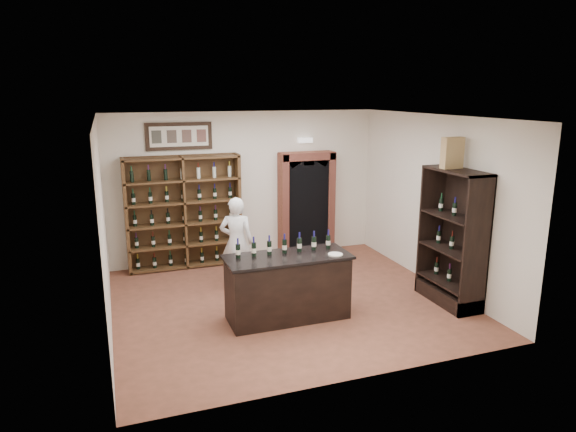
% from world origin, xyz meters
% --- Properties ---
extents(floor, '(5.50, 5.50, 0.00)m').
position_xyz_m(floor, '(0.00, 0.00, 0.00)').
color(floor, brown).
rests_on(floor, ground).
extents(ceiling, '(5.50, 5.50, 0.00)m').
position_xyz_m(ceiling, '(0.00, 0.00, 3.00)').
color(ceiling, white).
rests_on(ceiling, wall_back).
extents(wall_back, '(5.50, 0.04, 3.00)m').
position_xyz_m(wall_back, '(0.00, 2.50, 1.50)').
color(wall_back, silver).
rests_on(wall_back, ground).
extents(wall_left, '(0.04, 5.00, 3.00)m').
position_xyz_m(wall_left, '(-2.75, 0.00, 1.50)').
color(wall_left, silver).
rests_on(wall_left, ground).
extents(wall_right, '(0.04, 5.00, 3.00)m').
position_xyz_m(wall_right, '(2.75, 0.00, 1.50)').
color(wall_right, silver).
rests_on(wall_right, ground).
extents(wine_shelf, '(2.20, 0.38, 2.20)m').
position_xyz_m(wine_shelf, '(-1.30, 2.33, 1.10)').
color(wine_shelf, '#51371B').
rests_on(wine_shelf, ground).
extents(framed_picture, '(1.25, 0.04, 0.52)m').
position_xyz_m(framed_picture, '(-1.30, 2.47, 2.55)').
color(framed_picture, black).
rests_on(framed_picture, wall_back).
extents(arched_doorway, '(1.17, 0.35, 2.17)m').
position_xyz_m(arched_doorway, '(1.25, 2.33, 1.14)').
color(arched_doorway, black).
rests_on(arched_doorway, ground).
extents(emergency_light, '(0.30, 0.10, 0.10)m').
position_xyz_m(emergency_light, '(1.25, 2.42, 2.40)').
color(emergency_light, white).
rests_on(emergency_light, wall_back).
extents(tasting_counter, '(1.88, 0.78, 1.00)m').
position_xyz_m(tasting_counter, '(-0.20, -0.60, 0.49)').
color(tasting_counter, black).
rests_on(tasting_counter, ground).
extents(counter_bottle_0, '(0.07, 0.07, 0.30)m').
position_xyz_m(counter_bottle_0, '(-0.92, -0.46, 1.11)').
color(counter_bottle_0, black).
rests_on(counter_bottle_0, tasting_counter).
extents(counter_bottle_1, '(0.07, 0.07, 0.30)m').
position_xyz_m(counter_bottle_1, '(-0.68, -0.46, 1.11)').
color(counter_bottle_1, black).
rests_on(counter_bottle_1, tasting_counter).
extents(counter_bottle_2, '(0.07, 0.07, 0.30)m').
position_xyz_m(counter_bottle_2, '(-0.44, -0.46, 1.11)').
color(counter_bottle_2, black).
rests_on(counter_bottle_2, tasting_counter).
extents(counter_bottle_3, '(0.07, 0.07, 0.30)m').
position_xyz_m(counter_bottle_3, '(-0.20, -0.46, 1.11)').
color(counter_bottle_3, black).
rests_on(counter_bottle_3, tasting_counter).
extents(counter_bottle_4, '(0.07, 0.07, 0.30)m').
position_xyz_m(counter_bottle_4, '(0.04, -0.46, 1.11)').
color(counter_bottle_4, black).
rests_on(counter_bottle_4, tasting_counter).
extents(counter_bottle_5, '(0.07, 0.07, 0.30)m').
position_xyz_m(counter_bottle_5, '(0.28, -0.46, 1.11)').
color(counter_bottle_5, black).
rests_on(counter_bottle_5, tasting_counter).
extents(counter_bottle_6, '(0.07, 0.07, 0.30)m').
position_xyz_m(counter_bottle_6, '(0.52, -0.46, 1.11)').
color(counter_bottle_6, black).
rests_on(counter_bottle_6, tasting_counter).
extents(side_cabinet, '(0.48, 1.20, 2.20)m').
position_xyz_m(side_cabinet, '(2.52, -0.90, 0.75)').
color(side_cabinet, black).
rests_on(side_cabinet, ground).
extents(shopkeeper, '(0.69, 0.59, 1.62)m').
position_xyz_m(shopkeeper, '(-0.60, 0.95, 0.81)').
color(shopkeeper, white).
rests_on(shopkeeper, ground).
extents(plate, '(0.22, 0.22, 0.02)m').
position_xyz_m(plate, '(0.48, -0.81, 1.01)').
color(plate, silver).
rests_on(plate, tasting_counter).
extents(wine_crate, '(0.35, 0.15, 0.49)m').
position_xyz_m(wine_crate, '(2.47, -0.77, 2.44)').
color(wine_crate, tan).
rests_on(wine_crate, side_cabinet).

